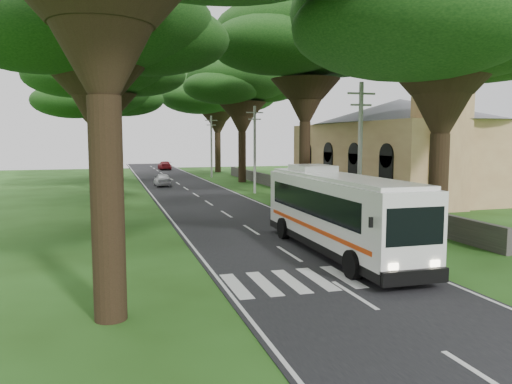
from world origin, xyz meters
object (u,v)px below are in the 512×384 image
(pole_near, at_px, (360,155))
(pedestrian, at_px, (109,230))
(coach_bus, at_px, (337,211))
(distant_car_c, at_px, (165,165))
(pole_mid, at_px, (255,148))
(church, at_px, (400,140))
(distant_car_a, at_px, (163,180))
(pole_far, at_px, (211,145))

(pole_near, xyz_separation_m, pedestrian, (-12.99, -0.44, -3.36))
(coach_bus, bearing_deg, distant_car_c, 91.28)
(pole_mid, distance_m, pedestrian, 24.45)
(church, xyz_separation_m, coach_bus, (-15.78, -19.93, -3.05))
(distant_car_a, bearing_deg, coach_bus, 95.75)
(pole_far, relative_size, pedestrian, 4.87)
(distant_car_c, bearing_deg, pole_near, 94.17)
(church, bearing_deg, distant_car_c, 111.25)
(church, relative_size, pedestrian, 14.61)
(coach_bus, bearing_deg, pole_near, 52.68)
(church, bearing_deg, pole_near, -128.50)
(pole_mid, bearing_deg, distant_car_a, 128.60)
(distant_car_c, xyz_separation_m, pedestrian, (-8.85, -58.42, 0.11))
(pole_near, distance_m, pedestrian, 13.42)
(pole_mid, bearing_deg, church, -19.81)
(pole_far, bearing_deg, pedestrian, -107.81)
(pole_far, height_order, coach_bus, pole_far)
(church, relative_size, pole_far, 3.00)
(pole_far, bearing_deg, distant_car_a, -125.03)
(pole_mid, bearing_deg, pole_far, 90.00)
(pedestrian, bearing_deg, pole_near, -78.57)
(distant_car_a, xyz_separation_m, distant_car_c, (3.32, 28.63, 0.01))
(pole_mid, distance_m, distant_car_a, 12.46)
(distant_car_c, bearing_deg, distant_car_a, 83.46)
(distant_car_a, xyz_separation_m, pedestrian, (-5.52, -29.79, 0.12))
(coach_bus, height_order, distant_car_c, coach_bus)
(pole_far, height_order, distant_car_a, pole_far)
(pole_mid, distance_m, distant_car_c, 38.36)
(distant_car_a, distance_m, distant_car_c, 28.82)
(distant_car_c, bearing_deg, church, 111.34)
(distant_car_c, height_order, pedestrian, pedestrian)
(pole_far, bearing_deg, coach_bus, -94.40)
(church, relative_size, distant_car_c, 5.11)
(church, distance_m, distant_car_a, 24.52)
(pole_near, height_order, coach_bus, pole_near)
(coach_bus, xyz_separation_m, distant_car_c, (-0.73, 62.36, -1.15))
(church, height_order, pedestrian, church)
(pole_far, xyz_separation_m, distant_car_a, (-7.46, -10.65, -3.47))
(pole_near, distance_m, distant_car_a, 30.48)
(pole_mid, height_order, pole_far, same)
(pole_near, height_order, distant_car_a, pole_near)
(pole_mid, relative_size, distant_car_c, 1.70)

